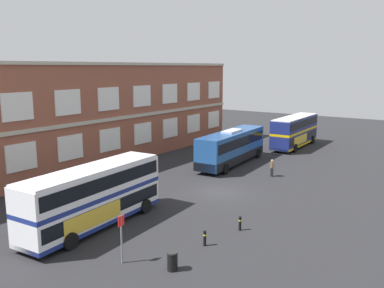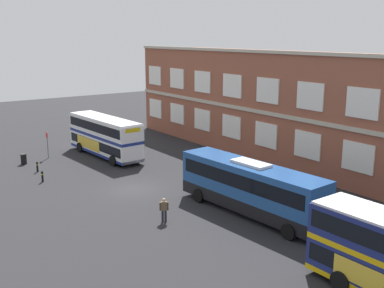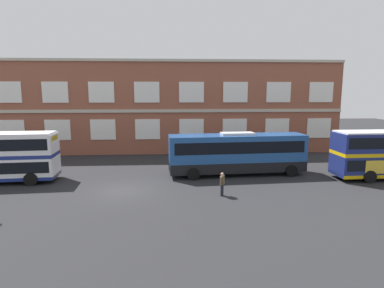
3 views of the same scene
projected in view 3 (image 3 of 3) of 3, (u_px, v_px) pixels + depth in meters
name	position (u px, v px, depth m)	size (l,w,h in m)	color
ground_plane	(126.00, 183.00, 25.84)	(120.00, 120.00, 0.00)	#232326
brick_terminal_building	(150.00, 107.00, 40.76)	(46.18, 8.19, 11.00)	brown
touring_coach	(237.00, 154.00, 28.22)	(12.15, 3.53, 3.80)	navy
waiting_passenger	(222.00, 183.00, 22.58)	(0.39, 0.61, 1.70)	black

